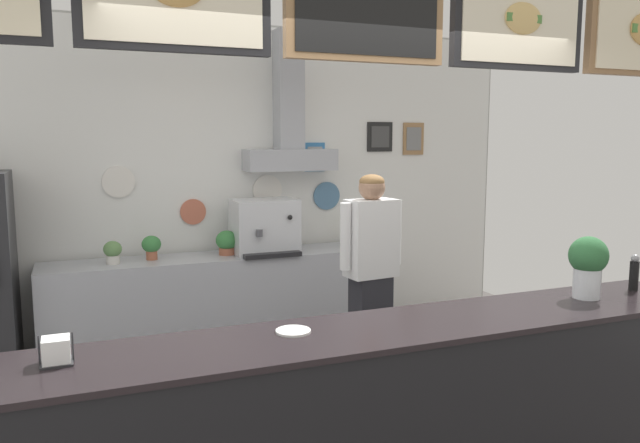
# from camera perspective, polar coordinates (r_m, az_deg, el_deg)

# --- Properties ---
(back_wall_assembly) EXTENTS (5.75, 2.97, 2.98)m
(back_wall_assembly) POSITION_cam_1_polar(r_m,az_deg,el_deg) (5.68, -7.63, 3.98)
(back_wall_assembly) COLOR #9E9E99
(back_wall_assembly) RESTS_ON ground_plane
(service_counter) EXTENTS (4.14, 0.61, 1.01)m
(service_counter) POSITION_cam_1_polar(r_m,az_deg,el_deg) (3.32, 5.28, -18.04)
(service_counter) COLOR black
(service_counter) RESTS_ON ground_plane
(back_prep_counter) EXTENTS (3.09, 0.54, 0.92)m
(back_prep_counter) POSITION_cam_1_polar(r_m,az_deg,el_deg) (5.61, -8.64, -7.77)
(back_prep_counter) COLOR #A3A5AD
(back_prep_counter) RESTS_ON ground_plane
(shop_worker) EXTENTS (0.52, 0.26, 1.68)m
(shop_worker) POSITION_cam_1_polar(r_m,az_deg,el_deg) (4.64, 4.73, -5.08)
(shop_worker) COLOR #232328
(shop_worker) RESTS_ON ground_plane
(espresso_machine) EXTENTS (0.57, 0.48, 0.48)m
(espresso_machine) POSITION_cam_1_polar(r_m,az_deg,el_deg) (5.54, -5.16, -0.48)
(espresso_machine) COLOR silver
(espresso_machine) RESTS_ON back_prep_counter
(potted_oregano) EXTENTS (0.19, 0.19, 0.22)m
(potted_oregano) POSITION_cam_1_polar(r_m,az_deg,el_deg) (5.51, -8.63, -1.89)
(potted_oregano) COLOR #9E563D
(potted_oregano) RESTS_ON back_prep_counter
(potted_basil) EXTENTS (0.16, 0.16, 0.21)m
(potted_basil) POSITION_cam_1_polar(r_m,az_deg,el_deg) (5.41, -15.33, -2.19)
(potted_basil) COLOR #9E563D
(potted_basil) RESTS_ON back_prep_counter
(potted_rosemary) EXTENTS (0.15, 0.15, 0.19)m
(potted_rosemary) POSITION_cam_1_polar(r_m,az_deg,el_deg) (5.32, -18.64, -2.65)
(potted_rosemary) COLOR beige
(potted_rosemary) RESTS_ON back_prep_counter
(potted_sage) EXTENTS (0.20, 0.20, 0.26)m
(potted_sage) POSITION_cam_1_polar(r_m,az_deg,el_deg) (5.93, 3.66, -0.81)
(potted_sage) COLOR #9E563D
(potted_sage) RESTS_ON back_prep_counter
(basil_vase) EXTENTS (0.22, 0.22, 0.37)m
(basil_vase) POSITION_cam_1_polar(r_m,az_deg,el_deg) (3.96, 23.54, -3.74)
(basil_vase) COLOR silver
(basil_vase) RESTS_ON service_counter
(pepper_grinder) EXTENTS (0.06, 0.06, 0.23)m
(pepper_grinder) POSITION_cam_1_polar(r_m,az_deg,el_deg) (4.30, 27.07, -4.23)
(pepper_grinder) COLOR black
(pepper_grinder) RESTS_ON service_counter
(condiment_plate) EXTENTS (0.17, 0.17, 0.01)m
(condiment_plate) POSITION_cam_1_polar(r_m,az_deg,el_deg) (3.05, -2.49, -10.10)
(condiment_plate) COLOR white
(condiment_plate) RESTS_ON service_counter
(napkin_holder) EXTENTS (0.14, 0.13, 0.13)m
(napkin_holder) POSITION_cam_1_polar(r_m,az_deg,el_deg) (2.86, -23.22, -11.01)
(napkin_holder) COLOR #262628
(napkin_holder) RESTS_ON service_counter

